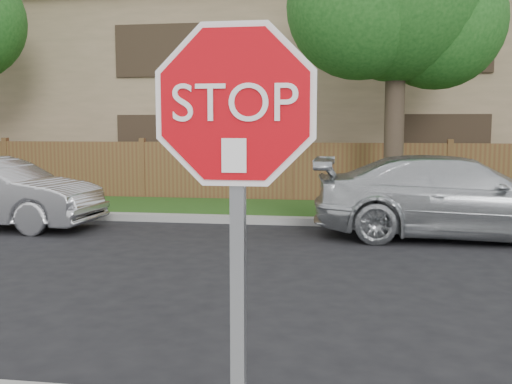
# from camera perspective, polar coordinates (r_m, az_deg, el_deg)

# --- Properties ---
(far_curb) EXTENTS (70.00, 0.30, 0.15)m
(far_curb) POSITION_cam_1_polar(r_m,az_deg,el_deg) (12.49, 1.78, -2.72)
(far_curb) COLOR gray
(far_curb) RESTS_ON ground
(grass_strip) EXTENTS (70.00, 3.00, 0.12)m
(grass_strip) POSITION_cam_1_polar(r_m,az_deg,el_deg) (14.11, 2.61, -1.73)
(grass_strip) COLOR #1E4714
(grass_strip) RESTS_ON ground
(fence) EXTENTS (70.00, 0.12, 1.60)m
(fence) POSITION_cam_1_polar(r_m,az_deg,el_deg) (15.61, 3.26, 1.79)
(fence) COLOR brown
(fence) RESTS_ON ground
(apartment_building) EXTENTS (35.20, 9.20, 7.20)m
(apartment_building) POSITION_cam_1_polar(r_m,az_deg,el_deg) (21.19, 4.81, 10.39)
(apartment_building) COLOR #8C7857
(apartment_building) RESTS_ON ground
(stop_sign) EXTENTS (1.01, 0.13, 2.55)m
(stop_sign) POSITION_cam_1_polar(r_m,az_deg,el_deg) (2.66, -1.92, 1.38)
(stop_sign) COLOR gray
(stop_sign) RESTS_ON sidewalk_near
(sedan_right) EXTENTS (5.17, 2.10, 1.50)m
(sedan_right) POSITION_cam_1_polar(r_m,az_deg,el_deg) (11.48, 18.56, -0.47)
(sedan_right) COLOR silver
(sedan_right) RESTS_ON ground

